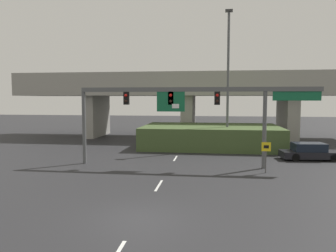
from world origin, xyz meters
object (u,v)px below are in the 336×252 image
object	(u,v)px
parked_sedan_near_right	(310,152)
highway_light_pole_near	(228,76)
speed_limit_sign	(266,152)
signal_gantry	(189,102)

from	to	relation	value
parked_sedan_near_right	highway_light_pole_near	bearing A→B (deg)	137.46
highway_light_pole_near	speed_limit_sign	bearing A→B (deg)	-78.71
speed_limit_sign	highway_light_pole_near	xyz separation A→B (m)	(-2.09, 10.47, 5.74)
signal_gantry	parked_sedan_near_right	distance (m)	11.15
speed_limit_sign	parked_sedan_near_right	bearing A→B (deg)	51.04
highway_light_pole_near	parked_sedan_near_right	bearing A→B (deg)	-38.20
speed_limit_sign	parked_sedan_near_right	world-z (taller)	speed_limit_sign
speed_limit_sign	parked_sedan_near_right	distance (m)	6.98
speed_limit_sign	parked_sedan_near_right	xyz separation A→B (m)	(4.36, 5.39, -0.76)
signal_gantry	parked_sedan_near_right	size ratio (longest dim) A/B	3.54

